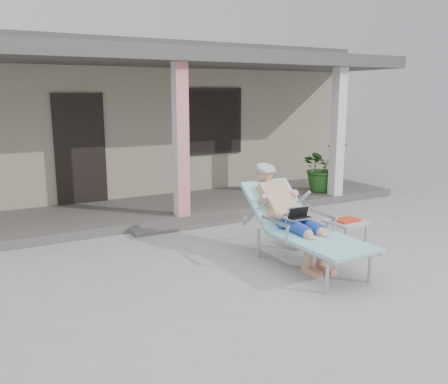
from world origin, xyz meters
TOP-DOWN VIEW (x-y plane):
  - ground at (0.00, 0.00)m, footprint 60.00×60.00m
  - house at (0.00, 6.50)m, footprint 10.40×5.40m
  - porch_deck at (0.00, 3.00)m, footprint 10.00×2.00m
  - porch_overhang at (0.00, 2.95)m, footprint 10.00×2.30m
  - porch_step at (0.00, 1.85)m, footprint 2.00×0.30m
  - lounger at (0.56, -0.36)m, footprint 0.81×2.09m
  - side_table at (1.56, -0.26)m, footprint 0.53×0.53m
  - potted_palm at (3.53, 2.61)m, footprint 1.08×0.98m

SIDE VIEW (x-z plane):
  - ground at x=0.00m, z-range 0.00..0.00m
  - porch_step at x=0.00m, z-range 0.00..0.07m
  - porch_deck at x=0.00m, z-range 0.00..0.15m
  - side_table at x=1.56m, z-range 0.15..0.60m
  - potted_palm at x=3.53m, z-range 0.15..1.22m
  - lounger at x=0.56m, z-range 0.16..1.51m
  - house at x=0.00m, z-range 0.02..3.32m
  - porch_overhang at x=0.00m, z-range 1.36..4.21m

